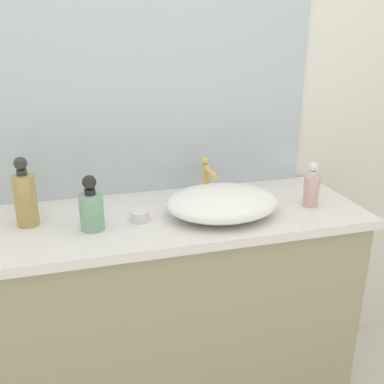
# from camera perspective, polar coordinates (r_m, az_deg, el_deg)

# --- Properties ---
(bathroom_wall_rear) EXTENTS (6.00, 0.06, 2.60)m
(bathroom_wall_rear) POSITION_cam_1_polar(r_m,az_deg,el_deg) (1.67, -6.45, 13.83)
(bathroom_wall_rear) COLOR silver
(bathroom_wall_rear) RESTS_ON ground
(vanity_counter) EXTENTS (1.41, 0.50, 0.89)m
(vanity_counter) POSITION_cam_1_polar(r_m,az_deg,el_deg) (1.72, -3.41, -16.76)
(vanity_counter) COLOR gray
(vanity_counter) RESTS_ON ground
(wall_mirror_panel) EXTENTS (1.27, 0.01, 0.96)m
(wall_mirror_panel) POSITION_cam_1_polar(r_m,az_deg,el_deg) (1.62, -6.07, 16.32)
(wall_mirror_panel) COLOR #B2BCC6
(wall_mirror_panel) RESTS_ON vanity_counter
(sink_basin) EXTENTS (0.39, 0.31, 0.09)m
(sink_basin) POSITION_cam_1_polar(r_m,az_deg,el_deg) (1.47, 4.01, -1.36)
(sink_basin) COLOR white
(sink_basin) RESTS_ON vanity_counter
(faucet) EXTENTS (0.03, 0.14, 0.15)m
(faucet) POSITION_cam_1_polar(r_m,az_deg,el_deg) (1.61, 2.04, 2.23)
(faucet) COLOR #D7AD52
(faucet) RESTS_ON vanity_counter
(soap_dispenser) EXTENTS (0.08, 0.08, 0.18)m
(soap_dispenser) POSITION_cam_1_polar(r_m,az_deg,el_deg) (1.39, -13.20, -2.08)
(soap_dispenser) COLOR #7AA786
(soap_dispenser) RESTS_ON vanity_counter
(lotion_bottle) EXTENTS (0.07, 0.07, 0.23)m
(lotion_bottle) POSITION_cam_1_polar(r_m,az_deg,el_deg) (1.48, -21.26, -0.60)
(lotion_bottle) COLOR tan
(lotion_bottle) RESTS_ON vanity_counter
(perfume_bottle) EXTENTS (0.06, 0.06, 0.16)m
(perfume_bottle) POSITION_cam_1_polar(r_m,az_deg,el_deg) (1.60, 15.57, 0.51)
(perfume_bottle) COLOR #D6A39F
(perfume_bottle) RESTS_ON vanity_counter
(candle_jar) EXTENTS (0.06, 0.06, 0.03)m
(candle_jar) POSITION_cam_1_polar(r_m,az_deg,el_deg) (1.44, -6.93, -3.19)
(candle_jar) COLOR silver
(candle_jar) RESTS_ON vanity_counter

